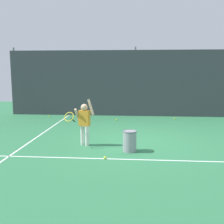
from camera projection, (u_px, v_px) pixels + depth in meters
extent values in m
plane|color=#2D7247|center=(135.00, 142.00, 8.19)|extent=(20.00, 20.00, 0.00)
cube|color=white|center=(135.00, 160.00, 6.53)|extent=(9.00, 0.05, 0.00)
cube|color=white|center=(44.00, 132.00, 9.43)|extent=(0.05, 9.00, 0.00)
cube|color=#383D42|center=(135.00, 83.00, 12.62)|extent=(11.96, 0.08, 3.08)
cylinder|color=slate|center=(15.00, 81.00, 13.14)|extent=(0.09, 0.09, 3.23)
cylinder|color=slate|center=(135.00, 82.00, 12.67)|extent=(0.09, 0.09, 3.23)
cylinder|color=silver|center=(82.00, 135.00, 7.80)|extent=(0.11, 0.11, 0.58)
cylinder|color=silver|center=(87.00, 136.00, 7.69)|extent=(0.11, 0.11, 0.58)
cube|color=orange|center=(84.00, 118.00, 7.67)|extent=(0.33, 0.24, 0.44)
sphere|color=tan|center=(84.00, 107.00, 7.62)|extent=(0.20, 0.20, 0.20)
cylinder|color=tan|center=(91.00, 107.00, 7.57)|extent=(0.22, 0.12, 0.46)
cylinder|color=tan|center=(77.00, 116.00, 7.67)|extent=(0.14, 0.30, 0.43)
cylinder|color=black|center=(73.00, 120.00, 7.60)|extent=(0.09, 0.24, 0.15)
torus|color=yellow|center=(69.00, 117.00, 7.38)|extent=(0.32, 0.23, 0.26)
cylinder|color=gray|center=(130.00, 141.00, 7.17)|extent=(0.36, 0.36, 0.55)
torus|color=#595B60|center=(130.00, 131.00, 7.13)|extent=(0.38, 0.38, 0.02)
sphere|color=#CCE033|center=(116.00, 120.00, 11.63)|extent=(0.07, 0.07, 0.07)
sphere|color=#CCE033|center=(105.00, 158.00, 6.57)|extent=(0.07, 0.07, 0.07)
sphere|color=#CCE033|center=(49.00, 116.00, 12.49)|extent=(0.07, 0.07, 0.07)
sphere|color=#CCE033|center=(175.00, 119.00, 11.93)|extent=(0.07, 0.07, 0.07)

